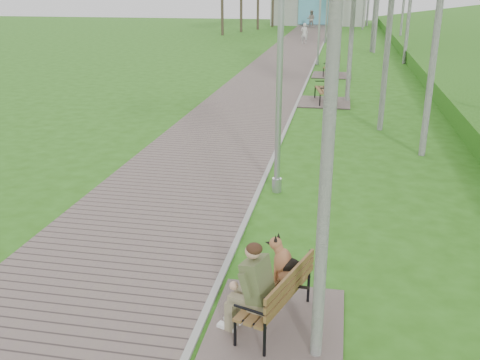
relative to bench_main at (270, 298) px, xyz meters
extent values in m
plane|color=#2B5F13|center=(-0.88, 5.28, -0.41)|extent=(120.00, 120.00, 0.00)
cube|color=#6F5D59|center=(-2.63, 26.78, -0.39)|extent=(3.50, 67.00, 0.04)
cube|color=#999993|center=(-0.88, 26.78, -0.39)|extent=(0.10, 67.00, 0.05)
cube|color=#9E9E99|center=(-2.38, 56.28, 1.59)|extent=(10.00, 5.00, 4.00)
cube|color=#57A8C3|center=(-2.38, 53.68, 1.09)|extent=(4.00, 0.20, 2.60)
cube|color=#6F5D59|center=(0.09, 0.05, -0.39)|extent=(1.70, 1.89, 0.04)
cube|color=brown|center=(0.04, 0.05, 0.01)|extent=(0.86, 1.48, 0.04)
cube|color=brown|center=(0.25, -0.03, 0.27)|extent=(0.49, 1.36, 0.31)
cube|color=#6F5D59|center=(0.09, 14.20, -0.39)|extent=(1.92, 2.13, 0.04)
cube|color=brown|center=(0.04, 14.20, 0.07)|extent=(0.75, 1.66, 0.04)
cube|color=brown|center=(0.29, 14.24, 0.35)|extent=(0.32, 1.58, 0.35)
cube|color=#6F5D59|center=(0.18, 20.68, -0.39)|extent=(1.87, 2.07, 0.04)
cube|color=brown|center=(0.13, 20.68, 0.05)|extent=(0.75, 1.62, 0.04)
cube|color=brown|center=(0.38, 20.63, 0.33)|extent=(0.33, 1.54, 0.34)
cylinder|color=#A0A3A8|center=(-0.51, 4.77, -0.26)|extent=(0.20, 0.20, 0.30)
cylinder|color=#A0A3A8|center=(-0.51, 4.77, 2.12)|extent=(0.12, 0.12, 5.06)
cylinder|color=#A0A3A8|center=(-0.71, 24.30, -0.28)|extent=(0.18, 0.18, 0.27)
cylinder|color=#A0A3A8|center=(-0.71, 24.30, 1.79)|extent=(0.11, 0.11, 4.42)
cylinder|color=#A0A3A8|center=(-0.79, 36.71, -0.25)|extent=(0.22, 0.22, 0.33)
cylinder|color=#A0A3A8|center=(-0.79, 36.71, 2.37)|extent=(0.13, 0.13, 5.56)
imported|color=beige|center=(-2.31, 35.39, 0.34)|extent=(0.60, 0.44, 1.51)
imported|color=gray|center=(-2.86, 51.35, 0.45)|extent=(0.92, 0.76, 1.73)
cylinder|color=silver|center=(0.62, -0.49, 3.54)|extent=(0.17, 0.17, 7.90)
cylinder|color=silver|center=(1.93, 10.52, 3.21)|extent=(0.19, 0.19, 7.26)
camera|label=1|loc=(0.73, -5.81, 3.74)|focal=40.00mm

